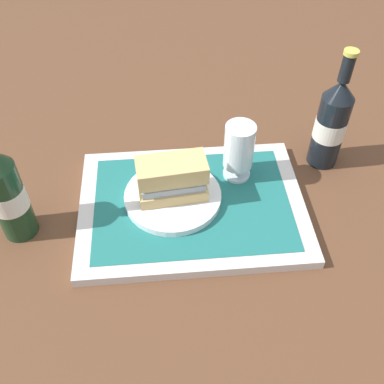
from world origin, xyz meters
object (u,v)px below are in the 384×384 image
object	(u,v)px
beer_glass	(239,149)
beer_bottle	(331,123)
plate	(173,197)
second_bottle	(6,192)
sandwich	(174,178)

from	to	relation	value
beer_glass	beer_bottle	world-z (taller)	beer_bottle
plate	beer_bottle	world-z (taller)	beer_bottle
plate	second_bottle	distance (m)	0.30
beer_bottle	second_bottle	distance (m)	0.64
sandwich	beer_glass	size ratio (longest dim) A/B	1.09
beer_bottle	second_bottle	size ratio (longest dim) A/B	1.00
plate	second_bottle	xyz separation A→B (m)	(-0.29, -0.04, 0.08)
sandwich	beer_glass	distance (m)	0.14
plate	sandwich	bearing A→B (deg)	5.67
sandwich	beer_bottle	distance (m)	0.35
plate	beer_glass	xyz separation A→B (m)	(0.14, 0.06, 0.06)
beer_glass	second_bottle	size ratio (longest dim) A/B	0.47
plate	sandwich	distance (m)	0.05
plate	sandwich	xyz separation A→B (m)	(0.00, 0.00, 0.05)
beer_glass	second_bottle	distance (m)	0.44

